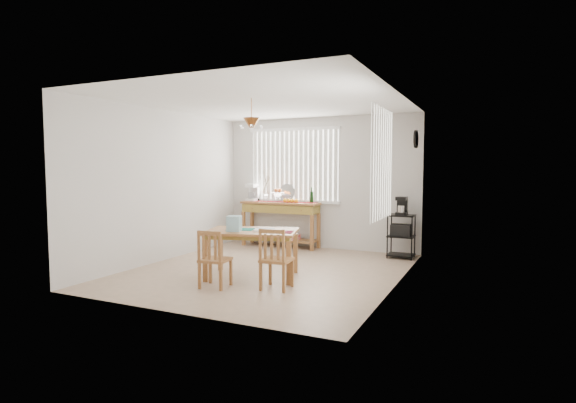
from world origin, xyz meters
The scene contains 10 objects.
ground centered at (0.00, 0.00, -0.01)m, with size 4.00×4.50×0.01m, color tan.
room_shell centered at (0.00, 0.02, 1.69)m, with size 4.20×4.70×2.70m.
sideboard centered at (-0.73, 2.00, 0.69)m, with size 1.62×0.46×0.91m.
sideboard_items centered at (-0.99, 2.02, 1.05)m, with size 1.54×0.39×0.70m.
wire_cart centered at (1.70, 1.89, 0.47)m, with size 0.46×0.37×0.78m.
cart_items centered at (1.70, 1.90, 0.92)m, with size 0.18×0.22×0.32m.
dining_table centered at (-0.01, -0.46, 0.62)m, with size 1.48×1.17×0.70m.
table_items centered at (-0.10, -0.60, 0.78)m, with size 1.08×0.50×0.22m.
chair_left centered at (-0.19, -1.18, 0.38)m, with size 0.40×0.40×0.78m.
chair_right centered at (0.60, -0.92, 0.40)m, with size 0.41×0.41×0.82m.
Camera 1 is at (3.21, -6.13, 1.61)m, focal length 28.00 mm.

